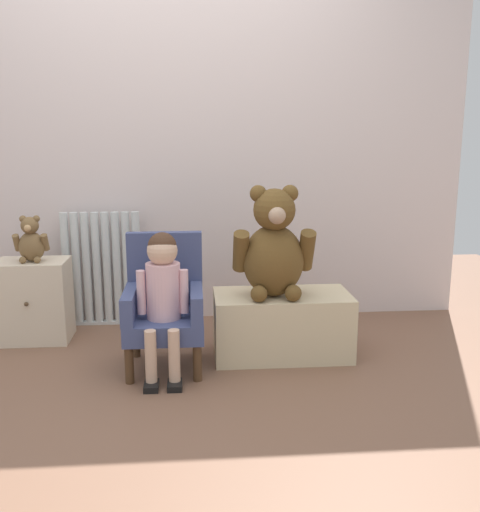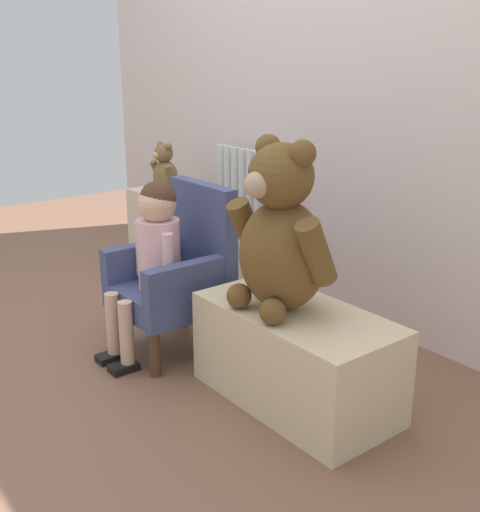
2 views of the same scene
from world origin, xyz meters
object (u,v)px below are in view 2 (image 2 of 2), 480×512
child_figure (153,245)px  large_teddy_bear (281,236)px  child_armchair (178,274)px  low_bench (296,356)px  small_dresser (169,234)px  small_teddy_bear (165,171)px  radiator (247,219)px

child_figure → large_teddy_bear: large_teddy_bear is taller
child_armchair → low_bench: size_ratio=0.93×
small_dresser → small_teddy_bear: bearing=-50.3°
child_armchair → small_teddy_bear: 0.91m
child_figure → large_teddy_bear: 0.61m
child_figure → low_bench: bearing=16.9°
small_dresser → low_bench: (1.40, -0.36, -0.07)m
low_bench → large_teddy_bear: large_teddy_bear is taller
child_armchair → large_teddy_bear: bearing=4.7°
large_teddy_bear → small_teddy_bear: bearing=164.6°
radiator → low_bench: radiator is taller
radiator → small_teddy_bear: (-0.34, -0.28, 0.24)m
low_bench → child_figure: bearing=-163.1°
radiator → low_bench: 1.23m
radiator → child_armchair: 0.81m
radiator → large_teddy_bear: 1.21m
child_armchair → child_figure: 0.18m
child_figure → small_teddy_bear: bearing=145.3°
radiator → child_armchair: (0.42, -0.69, -0.03)m
small_dresser → large_teddy_bear: (1.35, -0.39, 0.37)m
small_teddy_bear → radiator: bearing=39.1°
child_figure → small_teddy_bear: size_ratio=2.72×
radiator → low_bench: (1.05, -0.61, -0.18)m
child_figure → low_bench: (0.63, 0.19, -0.29)m
child_figure → large_teddy_bear: (0.57, 0.16, 0.14)m
small_dresser → child_figure: 0.98m
child_armchair → large_teddy_bear: (0.57, 0.05, 0.28)m
large_teddy_bear → small_dresser: bearing=164.0°
child_figure → large_teddy_bear: bearing=15.5°
low_bench → small_teddy_bear: size_ratio=2.77×
large_teddy_bear → small_teddy_bear: (-1.33, 0.37, -0.01)m
small_dresser → child_armchair: (0.78, -0.43, 0.08)m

